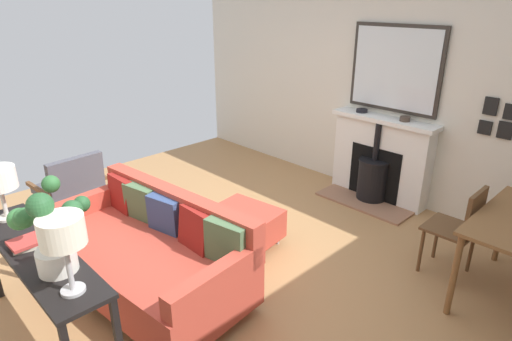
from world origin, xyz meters
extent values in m
cube|color=#A87A4C|center=(0.00, 0.00, 0.00)|extent=(4.93, 6.01, 0.01)
cube|color=beige|center=(-2.46, 0.00, 1.36)|extent=(0.12, 6.01, 2.71)
cube|color=#93664C|center=(-1.98, 0.29, 0.01)|extent=(0.40, 1.15, 0.03)
cube|color=white|center=(-2.29, 0.29, 0.49)|extent=(0.23, 1.21, 0.98)
cube|color=black|center=(-2.19, 0.29, 0.35)|extent=(0.06, 0.66, 0.64)
cylinder|color=black|center=(-2.15, 0.29, 0.27)|extent=(0.36, 0.36, 0.48)
cylinder|color=black|center=(-2.15, 0.29, 0.52)|extent=(0.38, 0.38, 0.02)
cylinder|color=black|center=(-2.15, 0.29, 0.76)|extent=(0.07, 0.07, 0.45)
cube|color=white|center=(-2.26, 0.29, 1.01)|extent=(0.28, 1.29, 0.05)
cube|color=#2D2823|center=(-2.38, 0.29, 1.58)|extent=(0.04, 1.11, 0.98)
cube|color=silver|center=(-2.36, 0.29, 1.58)|extent=(0.01, 1.03, 0.90)
cylinder|color=black|center=(-2.28, -0.03, 1.05)|extent=(0.14, 0.14, 0.04)
torus|color=black|center=(-2.28, -0.03, 1.07)|extent=(0.14, 0.14, 0.01)
cylinder|color=#47382D|center=(-2.28, 0.54, 1.06)|extent=(0.12, 0.12, 0.05)
torus|color=#47382D|center=(-2.28, 0.54, 1.08)|extent=(0.12, 0.12, 0.01)
cylinder|color=#B2B2B7|center=(1.23, -0.85, 0.05)|extent=(0.04, 0.04, 0.10)
cylinder|color=#B2B2B7|center=(0.50, -0.92, 0.05)|extent=(0.04, 0.04, 0.10)
cylinder|color=#B2B2B7|center=(0.35, 0.67, 0.05)|extent=(0.04, 0.04, 0.10)
cube|color=#B74233|center=(0.79, -0.09, 0.28)|extent=(1.09, 1.96, 0.35)
cube|color=#B74233|center=(0.39, -0.12, 0.63)|extent=(0.32, 1.88, 0.36)
cube|color=#B74233|center=(0.87, -0.96, 0.54)|extent=(0.88, 0.20, 0.18)
cube|color=#B74233|center=(0.71, 0.79, 0.54)|extent=(0.88, 0.20, 0.18)
cube|color=maroon|center=(0.56, -0.79, 0.61)|extent=(0.13, 0.34, 0.35)
cube|color=#4C6B47|center=(0.53, -0.50, 0.61)|extent=(0.18, 0.36, 0.34)
cube|color=#334775|center=(0.50, -0.15, 0.60)|extent=(0.18, 0.35, 0.33)
cube|color=maroon|center=(0.46, 0.24, 0.61)|extent=(0.15, 0.34, 0.35)
cube|color=#4C6B47|center=(0.43, 0.57, 0.61)|extent=(0.18, 0.37, 0.35)
cylinder|color=#B2B2B7|center=(-0.01, -0.26, 0.04)|extent=(0.04, 0.04, 0.09)
cylinder|color=#B2B2B7|center=(-0.08, 0.26, 0.04)|extent=(0.04, 0.04, 0.09)
cylinder|color=#B2B2B7|center=(-0.50, -0.33, 0.04)|extent=(0.04, 0.04, 0.09)
cylinder|color=#B2B2B7|center=(-0.57, 0.19, 0.04)|extent=(0.04, 0.04, 0.09)
cube|color=#B74233|center=(-0.29, -0.04, 0.24)|extent=(0.71, 0.73, 0.29)
cube|color=brown|center=(0.43, -2.13, 0.17)|extent=(0.05, 0.05, 0.33)
cube|color=brown|center=(0.94, -2.09, 0.17)|extent=(0.05, 0.05, 0.33)
cube|color=brown|center=(0.40, -1.65, 0.17)|extent=(0.05, 0.05, 0.33)
cube|color=brown|center=(0.91, -1.61, 0.17)|extent=(0.05, 0.05, 0.33)
cube|color=#4C4C56|center=(0.67, -1.87, 0.35)|extent=(0.64, 0.60, 0.08)
cube|color=#4C4C56|center=(0.65, -1.62, 0.59)|extent=(0.61, 0.15, 0.39)
cube|color=brown|center=(0.35, -1.89, 0.44)|extent=(0.08, 0.53, 0.04)
cube|color=brown|center=(0.99, -1.84, 0.44)|extent=(0.08, 0.53, 0.04)
cube|color=black|center=(1.40, -0.87, 0.36)|extent=(0.04, 0.04, 0.72)
cube|color=black|center=(1.55, -0.09, 0.74)|extent=(0.36, 1.64, 0.03)
cylinder|color=beige|center=(1.55, -0.70, 0.76)|extent=(0.14, 0.14, 0.02)
cylinder|color=beige|center=(1.55, -0.70, 0.89)|extent=(0.03, 0.03, 0.24)
cylinder|color=#B2B2B7|center=(1.55, 0.53, 0.76)|extent=(0.14, 0.14, 0.02)
cylinder|color=#B2B2B7|center=(1.55, 0.53, 0.92)|extent=(0.03, 0.03, 0.30)
cylinder|color=white|center=(1.55, 0.53, 1.16)|extent=(0.25, 0.25, 0.17)
cylinder|color=silver|center=(1.53, 0.26, 0.83)|extent=(0.24, 0.24, 0.15)
cylinder|color=brown|center=(1.53, 0.26, 1.02)|extent=(0.02, 0.02, 0.23)
sphere|color=#2D6633|center=(1.65, 0.24, 1.16)|extent=(0.12, 0.12, 0.12)
sphere|color=#26562D|center=(1.60, 0.40, 1.28)|extent=(0.15, 0.15, 0.15)
sphere|color=#26562D|center=(1.44, 0.40, 1.19)|extent=(0.12, 0.12, 0.12)
sphere|color=#26562D|center=(1.33, 0.27, 1.15)|extent=(0.10, 0.10, 0.10)
sphere|color=#2D6633|center=(1.43, 0.11, 1.27)|extent=(0.11, 0.11, 0.11)
sphere|color=#387A3D|center=(1.65, 0.11, 1.10)|extent=(0.14, 0.14, 0.14)
cube|color=beige|center=(1.54, -0.17, 0.77)|extent=(0.28, 0.22, 0.03)
cube|color=#B23833|center=(1.56, -0.17, 0.79)|extent=(0.25, 0.19, 0.02)
cylinder|color=brown|center=(-1.86, 1.83, 0.36)|extent=(0.05, 0.05, 0.72)
cylinder|color=brown|center=(-0.79, 1.83, 0.36)|extent=(0.05, 0.05, 0.72)
cylinder|color=brown|center=(-1.48, 1.40, 0.22)|extent=(0.03, 0.03, 0.44)
cylinder|color=brown|center=(-1.16, 1.40, 0.22)|extent=(0.03, 0.03, 0.44)
cylinder|color=brown|center=(-1.48, 1.72, 0.22)|extent=(0.03, 0.03, 0.44)
cylinder|color=brown|center=(-1.16, 1.72, 0.22)|extent=(0.03, 0.03, 0.44)
cube|color=brown|center=(-1.32, 1.56, 0.45)|extent=(0.40, 0.40, 0.02)
cube|color=brown|center=(-1.32, 1.73, 0.66)|extent=(0.36, 0.04, 0.40)
cube|color=black|center=(-2.39, 1.36, 1.33)|extent=(0.02, 0.13, 0.18)
cube|color=black|center=(-2.39, 1.56, 1.31)|extent=(0.02, 0.14, 0.15)
cube|color=black|center=(-2.39, 1.35, 1.11)|extent=(0.02, 0.13, 0.14)
cube|color=black|center=(-2.39, 1.54, 1.12)|extent=(0.02, 0.14, 0.17)
camera|label=1|loc=(2.21, 2.73, 2.35)|focal=30.09mm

